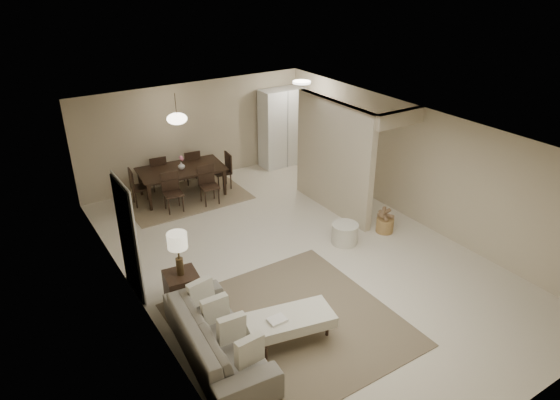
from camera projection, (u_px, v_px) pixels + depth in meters
floor at (297, 256)px, 9.60m from camera, size 9.00×9.00×0.00m
ceiling at (299, 132)px, 8.51m from camera, size 9.00×9.00×0.00m
back_wall at (196, 132)px, 12.45m from camera, size 6.00×0.00×6.00m
left_wall at (136, 244)px, 7.60m from camera, size 0.00×9.00×9.00m
right_wall at (415, 164)px, 10.51m from camera, size 0.00×9.00×9.00m
partition at (333, 158)px, 10.88m from camera, size 0.15×2.50×2.50m
doorway at (128, 240)px, 8.17m from camera, size 0.04×0.90×2.04m
pantry_cabinet at (282, 128)px, 13.42m from camera, size 1.20×0.55×2.10m
flush_light at (302, 82)px, 12.06m from camera, size 0.44×0.44×0.05m
living_rug at (289, 324)px, 7.82m from camera, size 3.20×3.20×0.01m
sofa at (218, 337)px, 7.08m from camera, size 2.39×1.10×0.68m
ottoman_bench at (290, 321)px, 7.33m from camera, size 1.40×0.86×0.47m
side_table at (182, 289)px, 8.19m from camera, size 0.58×0.58×0.57m
table_lamp at (178, 244)px, 7.82m from camera, size 0.32×0.32×0.76m
round_pouf at (345, 234)px, 9.97m from camera, size 0.54×0.54×0.42m
wicker_basket at (385, 225)px, 10.40m from camera, size 0.48×0.48×0.31m
dining_rug at (184, 196)px, 12.03m from camera, size 2.80×2.10×0.01m
dining_table at (183, 183)px, 11.88m from camera, size 2.09×1.30×0.70m
dining_chairs at (183, 179)px, 11.84m from camera, size 2.42×1.84×0.89m
vase at (181, 165)px, 11.68m from camera, size 0.18×0.18×0.18m
yellow_mat at (321, 182)px, 12.76m from camera, size 1.04×0.73×0.01m
pendant_light at (177, 119)px, 11.19m from camera, size 0.46×0.46×0.71m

